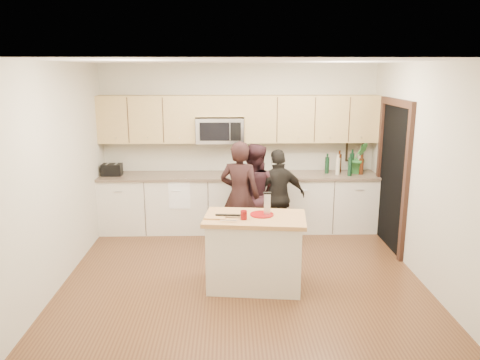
{
  "coord_description": "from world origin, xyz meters",
  "views": [
    {
      "loc": [
        -0.17,
        -5.73,
        2.61
      ],
      "look_at": [
        -0.02,
        0.35,
        1.16
      ],
      "focal_mm": 35.0,
      "sensor_mm": 36.0,
      "label": 1
    }
  ],
  "objects_px": {
    "woman_right": "(278,197)",
    "woman_center": "(253,194)",
    "island": "(255,251)",
    "toaster": "(112,170)",
    "woman_left": "(240,196)"
  },
  "relations": [
    {
      "from": "woman_right",
      "to": "woman_center",
      "type": "bearing_deg",
      "value": -17.72
    },
    {
      "from": "toaster",
      "to": "woman_right",
      "type": "distance_m",
      "value": 2.72
    },
    {
      "from": "island",
      "to": "woman_center",
      "type": "xyz_separation_m",
      "value": [
        0.06,
        1.48,
        0.32
      ]
    },
    {
      "from": "woman_center",
      "to": "woman_left",
      "type": "bearing_deg",
      "value": 68.28
    },
    {
      "from": "woman_center",
      "to": "woman_right",
      "type": "relative_size",
      "value": 1.06
    },
    {
      "from": "island",
      "to": "woman_center",
      "type": "relative_size",
      "value": 0.82
    },
    {
      "from": "island",
      "to": "woman_center",
      "type": "distance_m",
      "value": 1.51
    },
    {
      "from": "island",
      "to": "woman_left",
      "type": "bearing_deg",
      "value": 103.32
    },
    {
      "from": "island",
      "to": "toaster",
      "type": "relative_size",
      "value": 4.08
    },
    {
      "from": "woman_left",
      "to": "woman_center",
      "type": "height_order",
      "value": "woman_left"
    },
    {
      "from": "woman_left",
      "to": "woman_right",
      "type": "xyz_separation_m",
      "value": [
        0.59,
        0.21,
        -0.08
      ]
    },
    {
      "from": "toaster",
      "to": "woman_center",
      "type": "xyz_separation_m",
      "value": [
        2.25,
        -0.61,
        -0.26
      ]
    },
    {
      "from": "island",
      "to": "toaster",
      "type": "xyz_separation_m",
      "value": [
        -2.19,
        2.09,
        0.58
      ]
    },
    {
      "from": "woman_left",
      "to": "toaster",
      "type": "bearing_deg",
      "value": -5.47
    },
    {
      "from": "woman_left",
      "to": "woman_center",
      "type": "bearing_deg",
      "value": -117.03
    }
  ]
}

